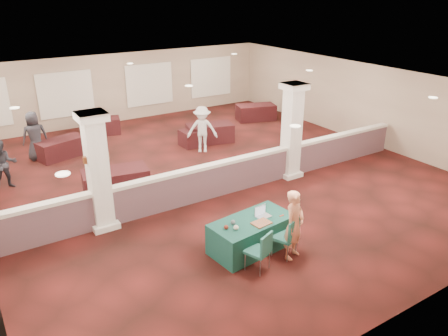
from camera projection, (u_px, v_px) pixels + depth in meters
ground at (192, 179)px, 14.76m from camera, size 16.00×16.00×0.00m
wall_back at (109, 89)px, 20.38m from camera, size 16.00×0.04×3.20m
wall_front at (399, 251)px, 7.90m from camera, size 16.00×0.04×3.20m
wall_right at (361, 102)px, 18.08m from camera, size 0.04×16.00×3.20m
ceiling at (189, 85)px, 13.53m from camera, size 16.00×16.00×0.02m
partition_wall at (214, 179)px, 13.37m from camera, size 15.60×0.28×1.10m
column_left at (98, 171)px, 11.23m from camera, size 0.72×0.72×3.20m
column_right at (292, 130)px, 14.43m from camera, size 0.72×0.72×3.20m
sconce_left at (85, 160)px, 10.95m from camera, size 0.12×0.12×0.18m
sconce_right at (107, 156)px, 11.23m from camera, size 0.12×0.12×0.18m
near_table at (252, 234)px, 10.73m from camera, size 2.18×1.27×0.80m
conf_chair_main at (289, 234)px, 10.33m from camera, size 0.66×0.66×1.03m
conf_chair_side at (261, 249)px, 9.81m from camera, size 0.64×0.64×0.98m
woman at (294, 225)px, 10.23m from camera, size 0.73×0.61×1.73m
far_table_front_left at (116, 182)px, 13.61m from camera, size 2.11×1.30×0.80m
far_table_front_center at (200, 136)px, 17.96m from camera, size 1.63×0.84×0.65m
far_table_front_right at (210, 133)px, 18.18m from camera, size 2.05×1.39×0.76m
far_table_back_left at (61, 148)px, 16.57m from camera, size 1.94×1.35×0.71m
far_table_back_center at (100, 126)px, 19.18m from camera, size 1.87×1.27×0.69m
far_table_back_right at (256, 112)px, 21.21m from camera, size 2.02×1.40×0.74m
attendee_a at (4, 165)px, 13.81m from camera, size 0.80×0.45×1.64m
attendee_b at (202, 129)px, 16.92m from camera, size 1.27×1.05×1.82m
attendee_c at (295, 116)px, 18.95m from camera, size 1.04×0.96×1.64m
attendee_d at (35, 136)px, 16.12m from camera, size 0.91×0.50×1.85m
laptop_base at (263, 216)px, 10.72m from camera, size 0.39×0.29×0.02m
laptop_screen at (260, 210)px, 10.76m from camera, size 0.36×0.05×0.24m
screen_glow at (260, 210)px, 10.76m from camera, size 0.33×0.04×0.21m
knitting at (261, 223)px, 10.40m from camera, size 0.47×0.38×0.03m
yarn_cream at (236, 228)px, 10.13m from camera, size 0.12×0.12×0.12m
yarn_red at (226, 227)px, 10.15m from camera, size 0.11×0.11×0.11m
yarn_grey at (233, 222)px, 10.36m from camera, size 0.11×0.11×0.11m
scissors at (282, 216)px, 10.76m from camera, size 0.13×0.05×0.01m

